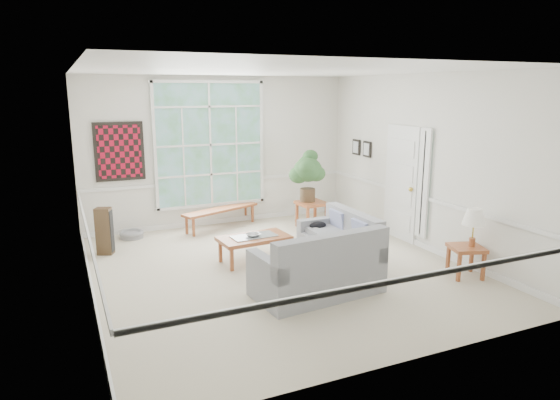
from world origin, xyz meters
The scene contains 24 objects.
floor centered at (0.00, 0.00, -0.01)m, with size 5.50×6.00×0.01m, color #BFB49C.
ceiling centered at (0.00, 0.00, 3.00)m, with size 5.50×6.00×0.02m, color white.
wall_back centered at (0.00, 3.00, 1.50)m, with size 5.50×0.02×3.00m, color silver.
wall_front centered at (0.00, -3.00, 1.50)m, with size 5.50×0.02×3.00m, color silver.
wall_left centered at (-2.75, 0.00, 1.50)m, with size 0.02×6.00×3.00m, color silver.
wall_right centered at (2.75, 0.00, 1.50)m, with size 0.02×6.00×3.00m, color silver.
window_back centered at (-0.20, 2.96, 1.65)m, with size 2.30×0.08×2.40m, color white.
entry_door centered at (2.71, 0.60, 1.05)m, with size 0.08×0.90×2.10m, color white.
door_sidelight centered at (2.71, -0.03, 1.15)m, with size 0.08×0.26×1.90m, color white.
wall_art centered at (-1.95, 2.95, 1.60)m, with size 0.90×0.06×1.10m, color #590C18.
wall_frame_near centered at (2.71, 1.75, 1.55)m, with size 0.04×0.26×0.32m, color black.
wall_frame_far centered at (2.71, 2.15, 1.55)m, with size 0.04×0.26×0.32m, color black.
loveseat_right centered at (1.02, -0.05, 0.40)m, with size 0.77×1.48×0.80m, color gray.
loveseat_front centered at (0.08, -1.08, 0.46)m, with size 1.72×0.89×0.93m, color gray.
coffee_table centered at (-0.23, 0.49, 0.21)m, with size 1.13×0.61×0.42m, color brown.
pewter_bowl centered at (-0.25, 0.47, 0.45)m, with size 0.27×0.27×0.07m, color gray.
window_bench centered at (-0.12, 2.64, 0.20)m, with size 1.69×0.33×0.39m, color brown.
end_table centered at (1.55, 1.90, 0.27)m, with size 0.54×0.54×0.54m, color brown.
houseplant centered at (1.49, 1.97, 1.06)m, with size 0.61×0.61×1.04m, color #2E562B, non-canonical shape.
side_table centered at (2.40, -1.42, 0.24)m, with size 0.46×0.46×0.47m, color brown.
table_lamp centered at (2.46, -1.45, 0.76)m, with size 0.33×0.33×0.57m, color white, non-canonical shape.
pet_bed centered at (-1.87, 2.65, 0.07)m, with size 0.44×0.44×0.13m, color gray.
floor_speaker centered at (-2.40, 1.86, 0.40)m, with size 0.25×0.20×0.80m, color #412F1C.
cat centered at (0.93, 0.48, 0.48)m, with size 0.30×0.21×0.14m, color black.
Camera 1 is at (-2.98, -6.72, 2.74)m, focal length 32.00 mm.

